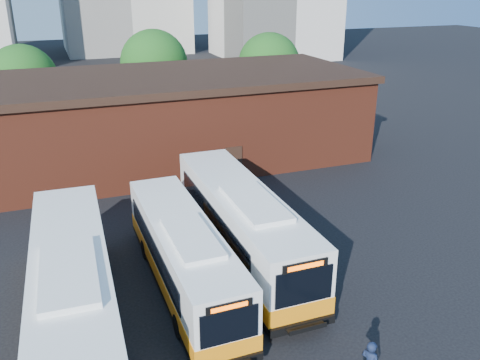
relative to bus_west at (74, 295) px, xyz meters
name	(u,v)px	position (x,y,z in m)	size (l,w,h in m)	color
ground	(280,304)	(8.10, -1.17, -1.67)	(220.00, 220.00, 0.00)	black
bus_west	(74,295)	(0.00, 0.00, 0.00)	(3.23, 13.58, 3.67)	white
bus_midwest	(184,257)	(4.69, 1.51, -0.19)	(2.63, 12.02, 3.26)	white
bus_mideast	(242,226)	(8.01, 3.11, -0.01)	(2.86, 13.46, 3.66)	white
depot_building	(168,117)	(8.10, 18.83, 1.59)	(28.60, 12.60, 6.40)	maroon
tree_west	(23,79)	(-1.90, 30.83, 2.98)	(6.00, 6.00, 7.65)	#382314
tree_mid	(154,63)	(10.10, 32.83, 3.41)	(6.56, 6.56, 8.36)	#382314
tree_east	(269,64)	(21.10, 29.83, 3.16)	(6.24, 6.24, 7.96)	#382314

